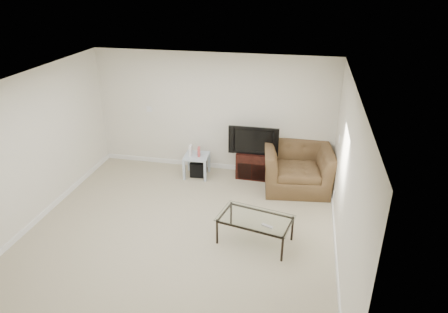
% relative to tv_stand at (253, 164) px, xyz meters
% --- Properties ---
extents(floor, '(5.00, 5.00, 0.00)m').
position_rel_tv_stand_xyz_m(floor, '(-0.90, -2.28, -0.28)').
color(floor, tan).
rests_on(floor, ground).
extents(ceiling, '(5.00, 5.00, 0.00)m').
position_rel_tv_stand_xyz_m(ceiling, '(-0.90, -2.28, 2.22)').
color(ceiling, white).
rests_on(ceiling, ground).
extents(wall_back, '(5.00, 0.02, 2.50)m').
position_rel_tv_stand_xyz_m(wall_back, '(-0.90, 0.22, 0.97)').
color(wall_back, silver).
rests_on(wall_back, ground).
extents(wall_left, '(0.02, 5.00, 2.50)m').
position_rel_tv_stand_xyz_m(wall_left, '(-3.40, -2.28, 0.97)').
color(wall_left, silver).
rests_on(wall_left, ground).
extents(wall_right, '(0.02, 5.00, 2.50)m').
position_rel_tv_stand_xyz_m(wall_right, '(1.60, -2.28, 0.97)').
color(wall_right, silver).
rests_on(wall_right, ground).
extents(plate_back, '(0.12, 0.02, 0.12)m').
position_rel_tv_stand_xyz_m(plate_back, '(-2.30, 0.21, 0.97)').
color(plate_back, white).
rests_on(plate_back, wall_back).
extents(plate_right_switch, '(0.02, 0.09, 0.13)m').
position_rel_tv_stand_xyz_m(plate_right_switch, '(1.59, -0.68, 0.97)').
color(plate_right_switch, white).
rests_on(plate_right_switch, wall_right).
extents(plate_right_outlet, '(0.02, 0.08, 0.12)m').
position_rel_tv_stand_xyz_m(plate_right_outlet, '(1.59, -0.98, 0.02)').
color(plate_right_outlet, white).
rests_on(plate_right_outlet, wall_right).
extents(tv_stand, '(0.68, 0.48, 0.56)m').
position_rel_tv_stand_xyz_m(tv_stand, '(0.00, 0.00, 0.00)').
color(tv_stand, black).
rests_on(tv_stand, floor).
extents(dvd_player, '(0.38, 0.27, 0.05)m').
position_rel_tv_stand_xyz_m(dvd_player, '(-0.00, -0.04, 0.19)').
color(dvd_player, black).
rests_on(dvd_player, tv_stand).
extents(television, '(0.94, 0.20, 0.58)m').
position_rel_tv_stand_xyz_m(television, '(-0.00, -0.03, 0.57)').
color(television, black).
rests_on(television, tv_stand).
extents(side_table, '(0.51, 0.51, 0.47)m').
position_rel_tv_stand_xyz_m(side_table, '(-1.16, -0.23, -0.04)').
color(side_table, '#AACAD3').
rests_on(side_table, floor).
extents(subwoofer, '(0.33, 0.33, 0.31)m').
position_rel_tv_stand_xyz_m(subwoofer, '(-1.13, -0.21, -0.11)').
color(subwoofer, black).
rests_on(subwoofer, floor).
extents(game_console, '(0.07, 0.16, 0.22)m').
position_rel_tv_stand_xyz_m(game_console, '(-1.28, -0.26, 0.30)').
color(game_console, white).
rests_on(game_console, side_table).
extents(game_case, '(0.07, 0.14, 0.19)m').
position_rel_tv_stand_xyz_m(game_case, '(-1.10, -0.25, 0.28)').
color(game_case, '#CC4C4C').
rests_on(game_case, side_table).
extents(recliner, '(1.39, 0.99, 1.13)m').
position_rel_tv_stand_xyz_m(recliner, '(0.90, -0.30, 0.29)').
color(recliner, '#49311F').
rests_on(recliner, floor).
extents(coffee_table, '(1.24, 0.87, 0.44)m').
position_rel_tv_stand_xyz_m(coffee_table, '(0.34, -2.24, -0.06)').
color(coffee_table, black).
rests_on(coffee_table, floor).
extents(remote, '(0.18, 0.11, 0.02)m').
position_rel_tv_stand_xyz_m(remote, '(0.54, -2.43, 0.18)').
color(remote, '#B2B2B7').
rests_on(remote, coffee_table).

